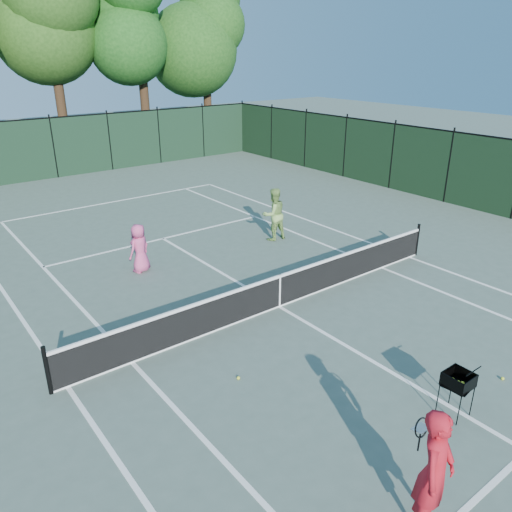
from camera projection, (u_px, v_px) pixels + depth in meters
ground at (279, 307)px, 12.98m from camera, size 90.00×90.00×0.00m
sideline_doubles_left at (68, 387)px, 9.88m from camera, size 0.10×23.77×0.01m
sideline_doubles_right at (409, 257)px, 16.07m from camera, size 0.10×23.77×0.01m
sideline_singles_left at (132, 362)px, 10.66m from camera, size 0.10×23.77×0.01m
sideline_singles_right at (382, 268)px, 15.30m from camera, size 0.10×23.77×0.01m
baseline_far at (103, 204)px, 21.67m from camera, size 10.97×0.10×0.01m
service_line_far at (163, 238)px, 17.66m from camera, size 8.23×0.10×0.01m
center_service_line at (279, 307)px, 12.98m from camera, size 0.10×12.80×0.01m
tennis_net at (280, 290)px, 12.80m from camera, size 11.69×0.09×1.06m
fence_far at (54, 149)px, 25.57m from camera, size 24.00×0.05×3.00m
tree_4 at (138, 14)px, 29.62m from camera, size 6.20×6.20×12.97m
tree_5 at (205, 25)px, 32.97m from camera, size 5.80×5.80×12.23m
coach at (435, 472)px, 6.65m from camera, size 0.88×0.85×1.94m
player_pink at (140, 248)px, 14.79m from camera, size 0.85×0.70×1.48m
player_green at (274, 214)px, 17.26m from camera, size 0.95×0.78×1.84m
ball_hopper at (458, 380)px, 8.87m from camera, size 0.53×0.53×0.89m
loose_ball_near_cart at (503, 378)px, 10.09m from camera, size 0.07×0.07×0.07m
loose_ball_midcourt at (238, 378)px, 10.10m from camera, size 0.07×0.07×0.07m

